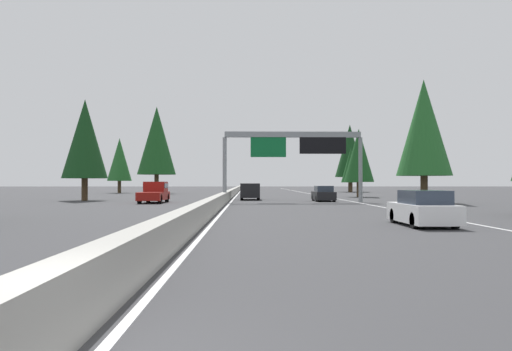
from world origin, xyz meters
The scene contains 17 objects.
ground_plane centered at (60.00, 0.00, 0.00)m, with size 320.00×320.00×0.00m, color #38383A.
median_barrier centered at (80.00, 0.30, 0.45)m, with size 180.00×0.56×0.90m, color #9E9B93.
shoulder_stripe_right centered at (70.00, -11.52, 0.01)m, with size 160.00×0.16×0.01m, color silver.
shoulder_stripe_median centered at (70.00, -0.25, 0.01)m, with size 160.00×0.16×0.01m, color silver.
sign_gantry_overhead centered at (41.70, -6.04, 5.08)m, with size 0.50×12.68×6.38m.
sedan_far_right centered at (16.42, -9.06, 0.68)m, with size 4.40×1.80×1.47m.
sedan_mid_center centered at (44.18, -9.01, 0.68)m, with size 4.40×1.80×1.47m.
minivan_near_right centered at (48.47, -2.02, 0.95)m, with size 5.00×1.95×1.69m.
sedan_distant_b centered at (122.69, -1.81, 0.68)m, with size 4.40×1.80×1.47m.
oncoming_near centered at (40.91, 6.47, 0.91)m, with size 5.60×2.00×1.86m.
conifer_right_near centered at (39.92, -17.20, 6.58)m, with size 4.76×4.76×10.82m.
conifer_right_mid centered at (58.04, -15.40, 5.08)m, with size 3.69×3.69×8.38m.
conifer_right_far centered at (88.49, -20.53, 4.92)m, with size 3.57×3.57×8.11m.
conifer_right_distant centered at (92.58, -21.16, 7.78)m, with size 5.63×5.63×12.79m.
conifer_left_near centered at (46.08, 14.26, 6.07)m, with size 4.40×4.40×9.99m.
conifer_left_mid centered at (77.30, 12.73, 8.44)m, with size 6.11×6.11×13.88m.
conifer_left_far centered at (83.00, 20.03, 5.67)m, with size 4.11×4.11×9.33m.
Camera 1 is at (-4.85, -1.80, 1.80)m, focal length 36.21 mm.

